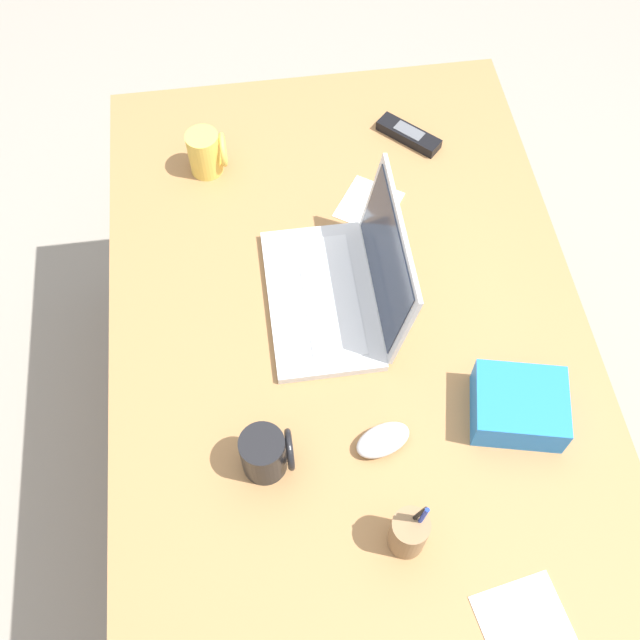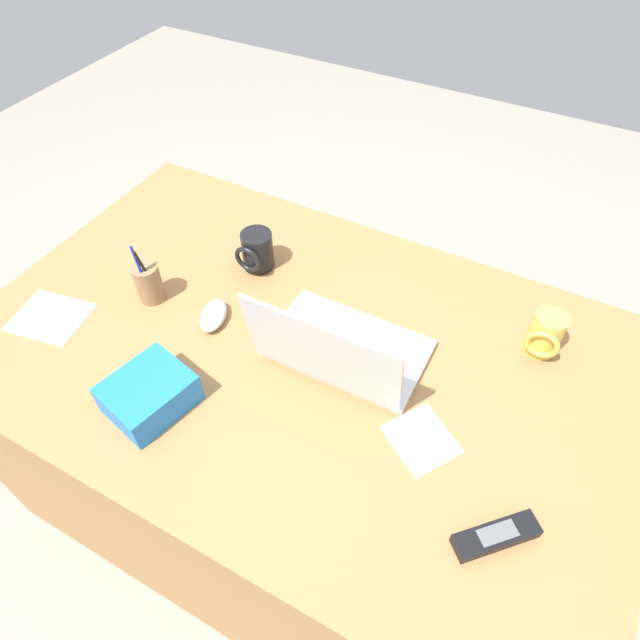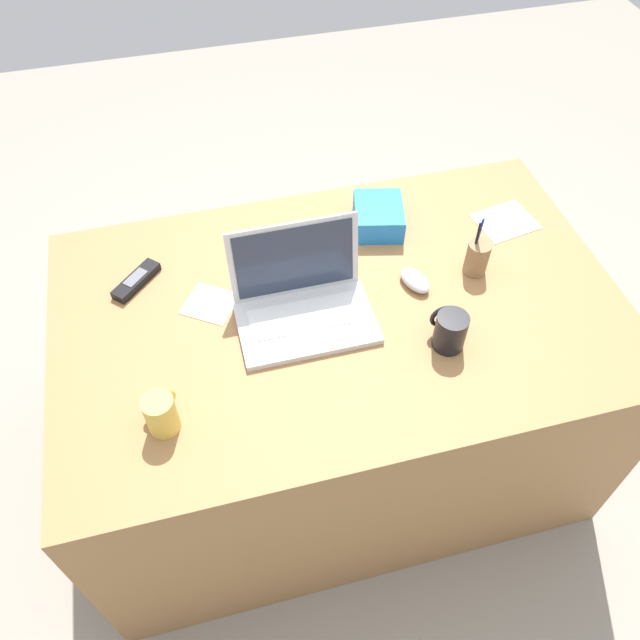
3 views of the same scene
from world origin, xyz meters
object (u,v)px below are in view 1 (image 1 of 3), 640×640
(coffee_mug_white, at_px, (266,454))
(snack_bag, at_px, (519,406))
(computer_mouse, at_px, (383,440))
(cordless_phone, at_px, (409,135))
(laptop, at_px, (343,286))
(pen_holder, at_px, (409,533))
(coffee_mug_tall, at_px, (206,153))

(coffee_mug_white, distance_m, snack_bag, 0.47)
(computer_mouse, xyz_separation_m, cordless_phone, (-0.73, 0.19, -0.01))
(laptop, distance_m, pen_holder, 0.50)
(cordless_phone, height_order, snack_bag, snack_bag)
(cordless_phone, xyz_separation_m, pen_holder, (0.91, -0.18, 0.04))
(computer_mouse, height_order, coffee_mug_white, coffee_mug_white)
(laptop, distance_m, snack_bag, 0.41)
(computer_mouse, height_order, coffee_mug_tall, coffee_mug_tall)
(cordless_phone, relative_size, pen_holder, 0.80)
(pen_holder, bearing_deg, coffee_mug_white, -127.45)
(coffee_mug_white, distance_m, coffee_mug_tall, 0.71)
(laptop, distance_m, coffee_mug_white, 0.38)
(laptop, height_order, snack_bag, laptop)
(computer_mouse, bearing_deg, pen_holder, -15.56)
(laptop, relative_size, coffee_mug_white, 3.38)
(laptop, relative_size, pen_holder, 1.98)
(cordless_phone, xyz_separation_m, snack_bag, (0.71, 0.06, 0.02))
(cordless_phone, distance_m, pen_holder, 0.93)
(coffee_mug_tall, bearing_deg, pen_holder, 17.63)
(coffee_mug_tall, relative_size, snack_bag, 0.64)
(computer_mouse, height_order, pen_holder, pen_holder)
(coffee_mug_white, bearing_deg, snack_bag, 94.13)
(snack_bag, bearing_deg, computer_mouse, -84.68)
(cordless_phone, bearing_deg, snack_bag, 4.89)
(computer_mouse, distance_m, snack_bag, 0.26)
(laptop, relative_size, cordless_phone, 2.48)
(coffee_mug_white, bearing_deg, laptop, 150.63)
(coffee_mug_tall, bearing_deg, coffee_mug_white, 4.84)
(cordless_phone, distance_m, snack_bag, 0.71)
(computer_mouse, bearing_deg, coffee_mug_white, -105.53)
(snack_bag, bearing_deg, cordless_phone, -175.11)
(cordless_phone, relative_size, snack_bag, 0.85)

